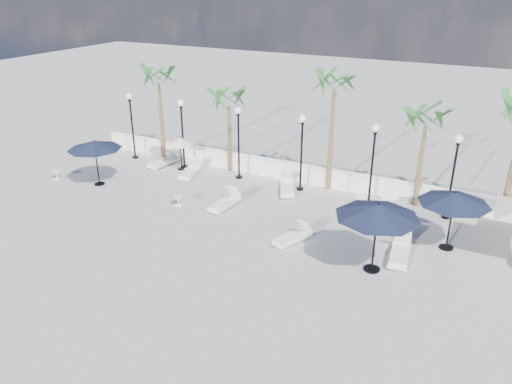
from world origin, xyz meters
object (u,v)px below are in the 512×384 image
at_px(lounger_1, 225,203).
at_px(lounger_4, 293,237).
at_px(lounger_5, 356,211).
at_px(parasol_navy_left, 94,145).
at_px(lounger_0, 164,161).
at_px(parasol_navy_right, 378,211).
at_px(parasol_cream_small, 180,141).
at_px(lounger_7, 400,252).
at_px(lounger_2, 189,171).
at_px(lounger_3, 287,187).
at_px(parasol_navy_mid, 455,198).

relative_size(lounger_1, lounger_4, 1.06).
relative_size(lounger_5, parasol_navy_left, 0.67).
xyz_separation_m(lounger_0, parasol_navy_right, (13.42, -5.45, 2.13)).
relative_size(lounger_5, parasol_cream_small, 0.97).
xyz_separation_m(lounger_7, parasol_navy_left, (-15.41, 0.40, 1.85)).
relative_size(lounger_0, lounger_2, 1.01).
xyz_separation_m(lounger_3, lounger_7, (6.39, -3.90, 0.01)).
bearing_deg(lounger_5, lounger_1, -159.27).
xyz_separation_m(lounger_0, parasol_navy_mid, (15.62, -2.55, 1.90)).
xyz_separation_m(lounger_3, lounger_5, (3.85, -1.10, -0.03)).
relative_size(lounger_2, parasol_navy_mid, 0.76).
bearing_deg(lounger_0, parasol_cream_small, 5.77).
distance_m(lounger_0, lounger_4, 11.12).
distance_m(lounger_1, parasol_navy_left, 7.45).
bearing_deg(parasol_navy_mid, parasol_cream_small, 170.03).
distance_m(lounger_0, parasol_navy_left, 4.40).
bearing_deg(lounger_3, parasol_navy_right, -67.12).
xyz_separation_m(lounger_1, parasol_navy_right, (7.49, -2.20, 2.15)).
distance_m(lounger_5, lounger_7, 3.78).
height_order(lounger_1, lounger_3, lounger_3).
distance_m(lounger_0, parasol_navy_mid, 15.94).
distance_m(lounger_7, parasol_navy_left, 15.53).
bearing_deg(lounger_0, lounger_3, 4.75).
relative_size(lounger_7, parasol_navy_right, 0.72).
distance_m(parasol_navy_mid, parasol_cream_small, 14.60).
distance_m(lounger_3, lounger_7, 7.49).
bearing_deg(lounger_4, lounger_5, 87.81).
height_order(lounger_7, parasol_cream_small, parasol_cream_small).
distance_m(lounger_2, parasol_navy_left, 5.01).
height_order(lounger_3, parasol_navy_right, parasol_navy_right).
height_order(lounger_5, parasol_navy_mid, parasol_navy_mid).
bearing_deg(lounger_5, parasol_cream_small, 174.99).
height_order(lounger_7, parasol_navy_right, parasol_navy_right).
relative_size(lounger_4, parasol_navy_right, 0.62).
distance_m(lounger_2, lounger_3, 5.57).
height_order(lounger_7, parasol_navy_mid, parasol_navy_mid).
bearing_deg(lounger_3, lounger_2, 159.56).
distance_m(lounger_3, parasol_cream_small, 6.65).
bearing_deg(lounger_2, parasol_navy_right, -39.22).
bearing_deg(parasol_cream_small, lounger_0, 178.98).
bearing_deg(lounger_5, parasol_navy_left, -166.97).
bearing_deg(lounger_2, lounger_0, 146.55).
distance_m(lounger_4, parasol_navy_mid, 6.37).
bearing_deg(parasol_navy_left, lounger_0, 71.49).
distance_m(lounger_1, parasol_navy_right, 8.10).
height_order(lounger_4, parasol_navy_mid, parasol_navy_mid).
relative_size(lounger_4, parasol_navy_mid, 0.69).
relative_size(lounger_3, parasol_cream_small, 1.14).
bearing_deg(lounger_4, lounger_0, 176.66).
bearing_deg(lounger_1, lounger_4, -16.71).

